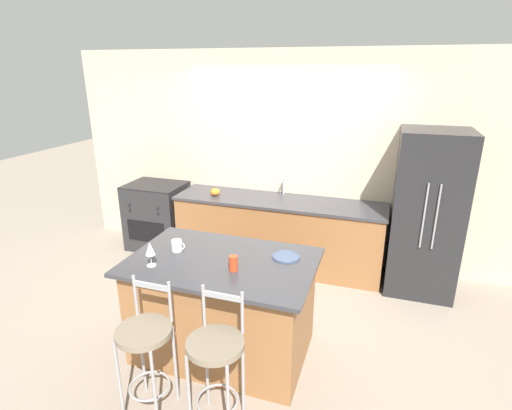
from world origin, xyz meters
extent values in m
plane|color=gray|center=(0.00, 0.00, 0.00)|extent=(18.00, 18.00, 0.00)
cube|color=beige|center=(0.00, 0.73, 1.35)|extent=(6.00, 0.07, 2.70)
cube|color=#936038|center=(0.00, 0.39, 0.43)|extent=(2.62, 0.68, 0.87)
cube|color=#38383D|center=(0.00, 0.39, 0.88)|extent=(2.66, 0.71, 0.03)
cube|color=black|center=(0.00, 0.39, 0.89)|extent=(0.56, 0.36, 0.01)
cylinder|color=#ADAFB5|center=(0.00, 0.61, 1.01)|extent=(0.02, 0.02, 0.22)
cylinder|color=#ADAFB5|center=(0.00, 0.55, 1.11)|extent=(0.02, 0.12, 0.02)
cube|color=#936038|center=(-0.02, -1.42, 0.44)|extent=(1.48, 0.91, 0.89)
cube|color=#38383D|center=(-0.02, -1.42, 0.91)|extent=(1.60, 1.03, 0.03)
cube|color=#232326|center=(1.72, 0.35, 0.93)|extent=(0.73, 0.72, 1.86)
cylinder|color=#939399|center=(1.66, -0.03, 1.02)|extent=(0.02, 0.02, 0.71)
cylinder|color=#939399|center=(1.78, -0.03, 1.02)|extent=(0.02, 0.02, 0.71)
cube|color=#28282B|center=(-1.79, 0.39, 0.46)|extent=(0.79, 0.63, 0.92)
cube|color=black|center=(-1.79, 0.07, 0.35)|extent=(0.57, 0.01, 0.29)
cube|color=black|center=(-1.79, 0.39, 0.93)|extent=(0.79, 0.63, 0.02)
cylinder|color=black|center=(-2.01, 0.06, 0.72)|extent=(0.03, 0.02, 0.03)
cylinder|color=black|center=(-1.57, 0.06, 0.72)|extent=(0.03, 0.02, 0.03)
cylinder|color=black|center=(-2.01, 0.06, 0.64)|extent=(0.03, 0.02, 0.03)
cylinder|color=black|center=(-1.57, 0.06, 0.64)|extent=(0.03, 0.02, 0.03)
cylinder|color=#99999E|center=(-0.43, -2.36, 0.34)|extent=(0.02, 0.02, 0.68)
cylinder|color=#99999E|center=(-0.14, -2.36, 0.34)|extent=(0.02, 0.02, 0.68)
cylinder|color=#99999E|center=(-0.43, -2.07, 0.34)|extent=(0.02, 0.02, 0.68)
cylinder|color=#99999E|center=(-0.14, -2.07, 0.34)|extent=(0.02, 0.02, 0.68)
torus|color=#99999E|center=(-0.28, -2.22, 0.22)|extent=(0.31, 0.31, 0.02)
cylinder|color=#7F705B|center=(-0.28, -2.22, 0.70)|extent=(0.40, 0.40, 0.04)
cylinder|color=#99999E|center=(-0.43, -2.07, 0.88)|extent=(0.02, 0.02, 0.33)
cylinder|color=#99999E|center=(-0.14, -2.07, 0.88)|extent=(0.02, 0.02, 0.33)
cube|color=#99999E|center=(-0.28, -2.07, 0.99)|extent=(0.29, 0.02, 0.04)
cylinder|color=#99999E|center=(0.11, -2.33, 0.34)|extent=(0.02, 0.02, 0.68)
cylinder|color=#99999E|center=(0.40, -2.33, 0.34)|extent=(0.02, 0.02, 0.68)
cylinder|color=#99999E|center=(0.11, -2.04, 0.34)|extent=(0.02, 0.02, 0.68)
cylinder|color=#99999E|center=(0.40, -2.04, 0.34)|extent=(0.02, 0.02, 0.68)
torus|color=#99999E|center=(0.25, -2.18, 0.22)|extent=(0.31, 0.31, 0.02)
cylinder|color=#7F705B|center=(0.25, -2.18, 0.70)|extent=(0.40, 0.40, 0.04)
cylinder|color=#99999E|center=(0.11, -2.04, 0.88)|extent=(0.02, 0.02, 0.33)
cylinder|color=#99999E|center=(0.40, -2.04, 0.88)|extent=(0.02, 0.02, 0.33)
cube|color=#99999E|center=(0.25, -2.04, 0.99)|extent=(0.29, 0.02, 0.04)
cylinder|color=#425170|center=(0.49, -1.20, 0.93)|extent=(0.24, 0.24, 0.01)
torus|color=#425170|center=(0.49, -1.20, 0.93)|extent=(0.23, 0.23, 0.01)
cylinder|color=white|center=(-0.53, -1.69, 0.92)|extent=(0.08, 0.08, 0.00)
cylinder|color=white|center=(-0.53, -1.69, 0.97)|extent=(0.01, 0.01, 0.10)
cone|color=white|center=(-0.53, -1.69, 1.08)|extent=(0.08, 0.08, 0.11)
cylinder|color=white|center=(-0.46, -1.38, 0.97)|extent=(0.09, 0.09, 0.10)
torus|color=white|center=(-0.42, -1.38, 0.98)|extent=(0.07, 0.01, 0.07)
cylinder|color=red|center=(0.15, -1.55, 0.99)|extent=(0.07, 0.07, 0.13)
ellipsoid|color=orange|center=(-0.83, 0.28, 0.95)|extent=(0.13, 0.13, 0.10)
cylinder|color=brown|center=(-0.83, 0.28, 1.01)|extent=(0.02, 0.02, 0.02)
camera|label=1|loc=(1.22, -4.23, 2.48)|focal=28.00mm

